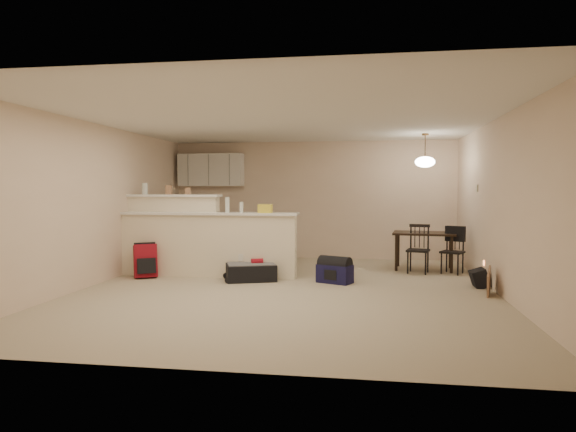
% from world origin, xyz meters
% --- Properties ---
extents(room, '(7.00, 7.02, 2.50)m').
position_xyz_m(room, '(0.00, 0.00, 1.25)').
color(room, '#B7A88D').
rests_on(room, ground).
extents(breakfast_bar, '(3.08, 0.58, 1.39)m').
position_xyz_m(breakfast_bar, '(-1.76, 0.98, 0.61)').
color(breakfast_bar, beige).
rests_on(breakfast_bar, ground).
extents(upper_cabinets, '(1.40, 0.34, 0.70)m').
position_xyz_m(upper_cabinets, '(-2.20, 3.32, 1.90)').
color(upper_cabinets, white).
rests_on(upper_cabinets, room).
extents(kitchen_counter, '(1.80, 0.60, 0.90)m').
position_xyz_m(kitchen_counter, '(-2.00, 3.19, 0.45)').
color(kitchen_counter, white).
rests_on(kitchen_counter, ground).
extents(thermostat, '(0.02, 0.12, 0.12)m').
position_xyz_m(thermostat, '(2.98, 1.55, 1.50)').
color(thermostat, beige).
rests_on(thermostat, room).
extents(jar, '(0.10, 0.10, 0.20)m').
position_xyz_m(jar, '(-2.73, 1.12, 1.49)').
color(jar, silver).
rests_on(jar, breakfast_bar).
extents(cereal_box, '(0.10, 0.07, 0.16)m').
position_xyz_m(cereal_box, '(-2.28, 1.12, 1.47)').
color(cereal_box, '#A37654').
rests_on(cereal_box, breakfast_bar).
extents(small_box, '(0.08, 0.06, 0.12)m').
position_xyz_m(small_box, '(-1.93, 1.12, 1.45)').
color(small_box, '#A37654').
rests_on(small_box, breakfast_bar).
extents(bottle_a, '(0.07, 0.07, 0.26)m').
position_xyz_m(bottle_a, '(-1.17, 0.90, 1.22)').
color(bottle_a, silver).
rests_on(bottle_a, breakfast_bar).
extents(bottle_b, '(0.06, 0.06, 0.18)m').
position_xyz_m(bottle_b, '(-0.92, 0.90, 1.18)').
color(bottle_b, silver).
rests_on(bottle_b, breakfast_bar).
extents(bag_lump, '(0.22, 0.18, 0.14)m').
position_xyz_m(bag_lump, '(-0.52, 0.90, 1.16)').
color(bag_lump, '#A37654').
rests_on(bag_lump, breakfast_bar).
extents(dining_table, '(1.18, 0.86, 0.69)m').
position_xyz_m(dining_table, '(2.20, 2.21, 0.61)').
color(dining_table, black).
rests_on(dining_table, ground).
extents(pendant_lamp, '(0.36, 0.36, 0.62)m').
position_xyz_m(pendant_lamp, '(2.20, 2.21, 1.99)').
color(pendant_lamp, brown).
rests_on(pendant_lamp, room).
extents(dining_chair_near, '(0.45, 0.44, 0.86)m').
position_xyz_m(dining_chair_near, '(2.06, 1.77, 0.43)').
color(dining_chair_near, black).
rests_on(dining_chair_near, ground).
extents(dining_chair_far, '(0.47, 0.46, 0.81)m').
position_xyz_m(dining_chair_far, '(2.64, 1.80, 0.41)').
color(dining_chair_far, black).
rests_on(dining_chair_far, ground).
extents(suitcase, '(0.91, 0.74, 0.27)m').
position_xyz_m(suitcase, '(-0.69, 0.61, 0.13)').
color(suitcase, black).
rests_on(suitcase, ground).
extents(red_backpack, '(0.43, 0.38, 0.55)m').
position_xyz_m(red_backpack, '(-2.51, 0.61, 0.28)').
color(red_backpack, maroon).
rests_on(red_backpack, ground).
extents(navy_duffel, '(0.61, 0.48, 0.29)m').
position_xyz_m(navy_duffel, '(0.66, 0.61, 0.15)').
color(navy_duffel, '#14123B').
rests_on(navy_duffel, ground).
extents(black_daypack, '(0.22, 0.31, 0.27)m').
position_xyz_m(black_daypack, '(2.85, 0.58, 0.13)').
color(black_daypack, black).
rests_on(black_daypack, ground).
extents(cardboard_sheet, '(0.15, 0.46, 0.36)m').
position_xyz_m(cardboard_sheet, '(2.85, -0.02, 0.18)').
color(cardboard_sheet, '#A37654').
rests_on(cardboard_sheet, ground).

